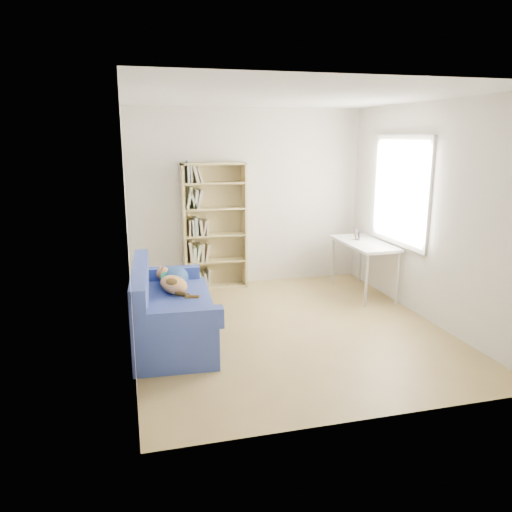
{
  "coord_description": "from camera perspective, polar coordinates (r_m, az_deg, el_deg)",
  "views": [
    {
      "loc": [
        -1.74,
        -5.22,
        2.2
      ],
      "look_at": [
        -0.33,
        0.19,
        0.85
      ],
      "focal_mm": 35.0,
      "sensor_mm": 36.0,
      "label": 1
    }
  ],
  "objects": [
    {
      "name": "bookshelf",
      "position": [
        7.29,
        -4.76,
        2.82
      ],
      "size": [
        0.92,
        0.29,
        1.83
      ],
      "color": "tan",
      "rests_on": "ground"
    },
    {
      "name": "pen_cup",
      "position": [
        7.27,
        11.45,
        2.3
      ],
      "size": [
        0.09,
        0.09,
        0.17
      ],
      "color": "white",
      "rests_on": "desk"
    },
    {
      "name": "sofa",
      "position": [
        5.58,
        -9.86,
        -6.21
      ],
      "size": [
        0.93,
        1.78,
        0.85
      ],
      "rotation": [
        0.0,
        0.0,
        -0.06
      ],
      "color": "navy",
      "rests_on": "ground"
    },
    {
      "name": "desk",
      "position": [
        7.17,
        12.24,
        0.99
      ],
      "size": [
        0.55,
        1.2,
        0.75
      ],
      "color": "white",
      "rests_on": "ground"
    },
    {
      "name": "room_shell",
      "position": [
        5.59,
        4.73,
        7.74
      ],
      "size": [
        3.54,
        4.04,
        2.62
      ],
      "color": "silver",
      "rests_on": "ground"
    },
    {
      "name": "ground",
      "position": [
        5.92,
        3.62,
        -8.25
      ],
      "size": [
        4.0,
        4.0,
        0.0
      ],
      "primitive_type": "plane",
      "color": "olive",
      "rests_on": "ground"
    }
  ]
}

